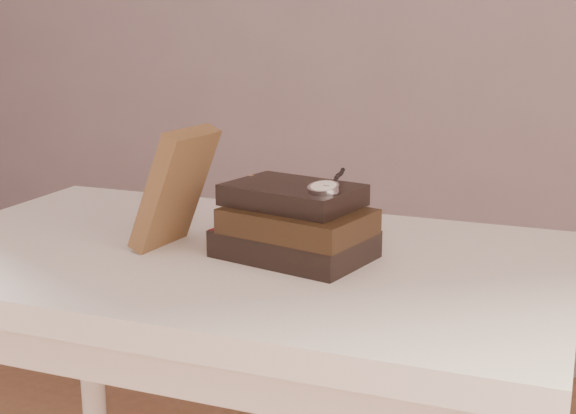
% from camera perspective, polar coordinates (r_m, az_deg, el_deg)
% --- Properties ---
extents(table, '(1.00, 0.60, 0.75)m').
position_cam_1_polar(table, '(1.24, -4.06, -7.21)').
color(table, silver).
rests_on(table, ground).
extents(book_stack, '(0.24, 0.19, 0.11)m').
position_cam_1_polar(book_stack, '(1.16, 0.51, -1.26)').
color(book_stack, black).
rests_on(book_stack, table).
extents(journal, '(0.11, 0.13, 0.19)m').
position_cam_1_polar(journal, '(1.21, -8.12, 1.36)').
color(journal, '#482F1B').
rests_on(journal, table).
extents(pocket_watch, '(0.05, 0.15, 0.02)m').
position_cam_1_polar(pocket_watch, '(1.11, 2.68, 1.47)').
color(pocket_watch, silver).
rests_on(pocket_watch, book_stack).
extents(eyeglasses, '(0.11, 0.12, 0.04)m').
position_cam_1_polar(eyeglasses, '(1.25, -0.55, 0.45)').
color(eyeglasses, silver).
rests_on(eyeglasses, book_stack).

